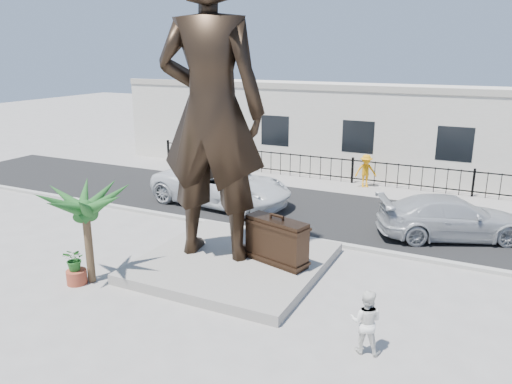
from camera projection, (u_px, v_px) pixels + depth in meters
ground at (224, 291)px, 13.63m from camera, size 100.00×100.00×0.00m
street at (320, 210)px, 20.54m from camera, size 40.00×7.00×0.01m
curb at (287, 236)px, 17.50m from camera, size 40.00×0.25×0.12m
far_sidewalk at (347, 187)px, 24.00m from camera, size 40.00×2.50×0.02m
plinth at (234, 262)px, 15.10m from camera, size 5.20×5.20×0.30m
fence at (352, 171)px, 24.52m from camera, size 22.00×0.10×1.20m
building at (374, 127)px, 27.72m from camera, size 28.00×7.00×4.40m
statue at (211, 111)px, 14.25m from camera, size 3.48×2.59×8.71m
suitcase at (277, 241)px, 14.53m from camera, size 2.01×1.10×1.35m
tourist at (366, 322)px, 10.70m from camera, size 0.77×0.63×1.45m
car_white at (222, 185)px, 21.12m from camera, size 6.29×3.31×1.69m
car_silver at (452, 218)px, 17.31m from camera, size 5.43×3.95×1.46m
worker at (366, 171)px, 23.71m from camera, size 1.17×1.00×1.58m
palm_tree at (92, 281)px, 14.19m from camera, size 1.80×1.80×3.20m
planter at (77, 277)px, 14.01m from camera, size 0.56×0.56×0.40m
shrub at (75, 259)px, 13.86m from camera, size 0.64×0.57×0.67m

